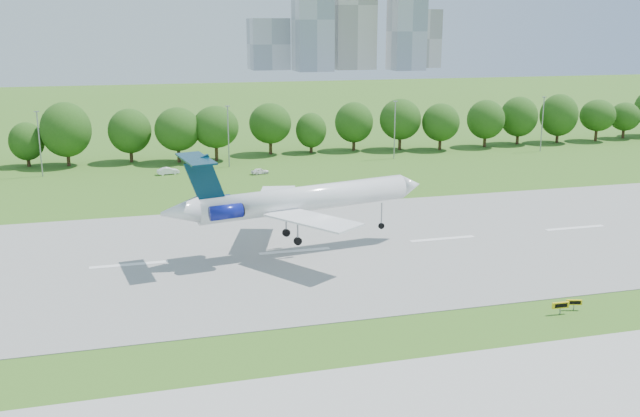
# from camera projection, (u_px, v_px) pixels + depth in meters

# --- Properties ---
(ground) EXTENTS (600.00, 600.00, 0.00)m
(ground) POSITION_uv_depth(u_px,v_px,m) (549.00, 310.00, 70.43)
(ground) COLOR #37671B
(ground) RESTS_ON ground
(runway) EXTENTS (400.00, 45.00, 0.08)m
(runway) POSITION_uv_depth(u_px,v_px,m) (442.00, 239.00, 93.79)
(runway) COLOR gray
(runway) RESTS_ON ground
(tree_line) EXTENTS (288.40, 8.40, 10.40)m
(tree_line) POSITION_uv_depth(u_px,v_px,m) (313.00, 126.00, 154.89)
(tree_line) COLOR #382314
(tree_line) RESTS_ON ground
(light_poles) EXTENTS (175.90, 0.25, 12.19)m
(light_poles) POSITION_uv_depth(u_px,v_px,m) (314.00, 132.00, 144.87)
(light_poles) COLOR gray
(light_poles) RESTS_ON ground
(skyline) EXTENTS (127.00, 52.00, 80.00)m
(skyline) POSITION_uv_depth(u_px,v_px,m) (347.00, 21.00, 453.41)
(skyline) COLOR #B2B2B7
(skyline) RESTS_ON ground
(airliner) EXTENTS (34.09, 24.64, 11.59)m
(airliner) POSITION_uv_depth(u_px,v_px,m) (292.00, 199.00, 86.73)
(airliner) COLOR white
(airliner) RESTS_ON ground
(taxi_sign_left) EXTENTS (1.78, 0.31, 1.24)m
(taxi_sign_left) POSITION_uv_depth(u_px,v_px,m) (561.00, 305.00, 69.24)
(taxi_sign_left) COLOR gray
(taxi_sign_left) RESTS_ON ground
(taxi_sign_centre) EXTENTS (1.52, 0.59, 1.08)m
(taxi_sign_centre) POSITION_uv_depth(u_px,v_px,m) (574.00, 302.00, 70.30)
(taxi_sign_centre) COLOR gray
(taxi_sign_centre) RESTS_ON ground
(service_vehicle_a) EXTENTS (4.25, 2.18, 1.33)m
(service_vehicle_a) POSITION_uv_depth(u_px,v_px,m) (168.00, 171.00, 134.76)
(service_vehicle_a) COLOR white
(service_vehicle_a) RESTS_ON ground
(service_vehicle_b) EXTENTS (3.55, 2.03, 1.14)m
(service_vehicle_b) POSITION_uv_depth(u_px,v_px,m) (260.00, 171.00, 135.04)
(service_vehicle_b) COLOR white
(service_vehicle_b) RESTS_ON ground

